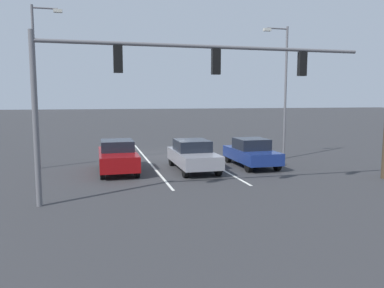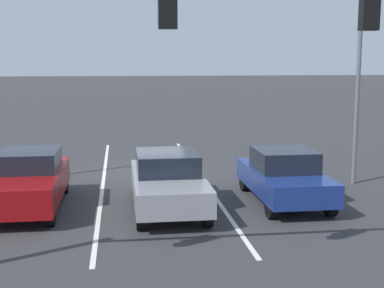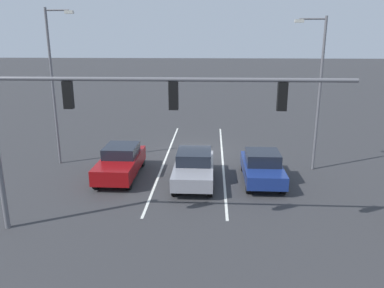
{
  "view_description": "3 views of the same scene",
  "coord_description": "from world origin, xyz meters",
  "px_view_note": "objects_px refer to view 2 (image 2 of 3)",
  "views": [
    {
      "loc": [
        4.7,
        24.45,
        3.72
      ],
      "look_at": [
        -0.24,
        5.21,
        1.34
      ],
      "focal_mm": 35.0,
      "sensor_mm": 36.0,
      "label": 1
    },
    {
      "loc": [
        1.1,
        20.08,
        4.13
      ],
      "look_at": [
        -0.95,
        4.95,
        1.72
      ],
      "focal_mm": 50.0,
      "sensor_mm": 36.0,
      "label": 2
    },
    {
      "loc": [
        -1.05,
        23.3,
        6.97
      ],
      "look_at": [
        -0.12,
        6.24,
        2.16
      ],
      "focal_mm": 35.0,
      "sensor_mm": 36.0,
      "label": 3
    }
  ],
  "objects_px": {
    "car_navy_leftlane_front": "(284,176)",
    "car_maroon_rightlane_front": "(28,180)",
    "car_gray_midlane_front": "(168,181)",
    "street_lamp_left_shoulder": "(355,45)",
    "traffic_signal_gantry": "(41,29)"
  },
  "relations": [
    {
      "from": "car_gray_midlane_front",
      "to": "traffic_signal_gantry",
      "type": "bearing_deg",
      "value": 63.53
    },
    {
      "from": "car_navy_leftlane_front",
      "to": "traffic_signal_gantry",
      "type": "xyz_separation_m",
      "value": [
        5.98,
        5.41,
        3.85
      ]
    },
    {
      "from": "car_navy_leftlane_front",
      "to": "car_maroon_rightlane_front",
      "type": "height_order",
      "value": "car_maroon_rightlane_front"
    },
    {
      "from": "car_navy_leftlane_front",
      "to": "street_lamp_left_shoulder",
      "type": "xyz_separation_m",
      "value": [
        -2.91,
        -2.01,
        3.83
      ]
    },
    {
      "from": "car_gray_midlane_front",
      "to": "car_maroon_rightlane_front",
      "type": "bearing_deg",
      "value": -9.1
    },
    {
      "from": "car_gray_midlane_front",
      "to": "car_navy_leftlane_front",
      "type": "bearing_deg",
      "value": -175.29
    },
    {
      "from": "car_gray_midlane_front",
      "to": "street_lamp_left_shoulder",
      "type": "bearing_deg",
      "value": -160.09
    },
    {
      "from": "car_gray_midlane_front",
      "to": "traffic_signal_gantry",
      "type": "distance_m",
      "value": 6.88
    },
    {
      "from": "traffic_signal_gantry",
      "to": "street_lamp_left_shoulder",
      "type": "bearing_deg",
      "value": -140.13
    },
    {
      "from": "car_maroon_rightlane_front",
      "to": "car_gray_midlane_front",
      "type": "xyz_separation_m",
      "value": [
        -3.86,
        0.62,
        0.01
      ]
    },
    {
      "from": "car_maroon_rightlane_front",
      "to": "car_navy_leftlane_front",
      "type": "bearing_deg",
      "value": 177.36
    },
    {
      "from": "car_gray_midlane_front",
      "to": "street_lamp_left_shoulder",
      "type": "distance_m",
      "value": 7.73
    },
    {
      "from": "car_navy_leftlane_front",
      "to": "traffic_signal_gantry",
      "type": "bearing_deg",
      "value": 42.15
    },
    {
      "from": "car_navy_leftlane_front",
      "to": "street_lamp_left_shoulder",
      "type": "height_order",
      "value": "street_lamp_left_shoulder"
    },
    {
      "from": "car_navy_leftlane_front",
      "to": "car_maroon_rightlane_front",
      "type": "xyz_separation_m",
      "value": [
        7.29,
        -0.34,
        0.02
      ]
    }
  ]
}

